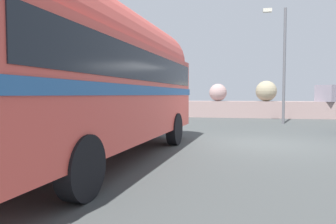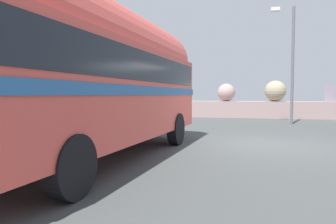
{
  "view_description": "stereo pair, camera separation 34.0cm",
  "coord_description": "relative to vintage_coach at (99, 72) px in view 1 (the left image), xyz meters",
  "views": [
    {
      "loc": [
        -0.82,
        -9.92,
        1.54
      ],
      "look_at": [
        -2.48,
        -1.87,
        1.08
      ],
      "focal_mm": 33.42,
      "sensor_mm": 36.0,
      "label": 1
    },
    {
      "loc": [
        -0.49,
        -9.85,
        1.54
      ],
      "look_at": [
        -2.48,
        -1.87,
        1.08
      ],
      "focal_mm": 33.42,
      "sensor_mm": 36.0,
      "label": 2
    }
  ],
  "objects": [
    {
      "name": "ground",
      "position": [
        3.82,
        3.2,
        -2.04
      ],
      "size": [
        32.0,
        26.0,
        0.02
      ],
      "color": "#3F4242"
    },
    {
      "name": "vintage_coach",
      "position": [
        0.0,
        0.0,
        0.0
      ],
      "size": [
        3.07,
        8.74,
        3.7
      ],
      "rotation": [
        0.0,
        0.0,
        -0.07
      ],
      "color": "black",
      "rests_on": "ground"
    },
    {
      "name": "lamp_post",
      "position": [
        5.5,
        10.46,
        1.35
      ],
      "size": [
        1.18,
        0.24,
        6.0
      ],
      "color": "#5B5B60",
      "rests_on": "ground"
    },
    {
      "name": "breakwater",
      "position": [
        4.15,
        14.99,
        -1.31
      ],
      "size": [
        31.36,
        2.12,
        2.46
      ],
      "color": "gray",
      "rests_on": "ground"
    }
  ]
}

